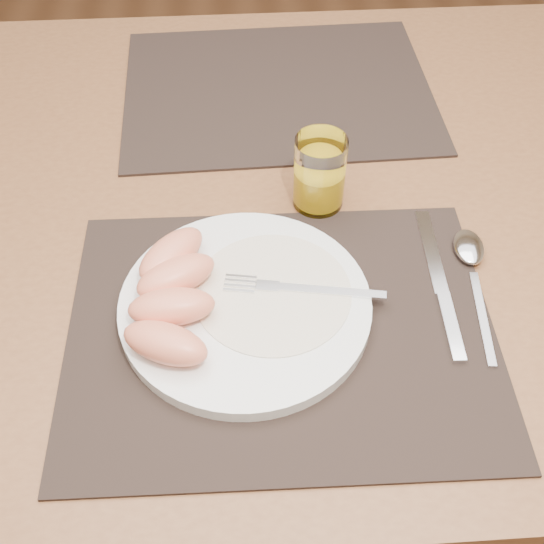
{
  "coord_description": "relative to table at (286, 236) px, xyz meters",
  "views": [
    {
      "loc": [
        -0.06,
        -0.65,
        1.34
      ],
      "look_at": [
        -0.03,
        -0.15,
        0.77
      ],
      "focal_mm": 45.0,
      "sensor_mm": 36.0,
      "label": 1
    }
  ],
  "objects": [
    {
      "name": "ground",
      "position": [
        0.0,
        0.0,
        -0.67
      ],
      "size": [
        5.0,
        5.0,
        0.0
      ],
      "primitive_type": "plane",
      "color": "brown",
      "rests_on": "ground"
    },
    {
      "name": "table",
      "position": [
        0.0,
        0.0,
        0.0
      ],
      "size": [
        1.4,
        0.9,
        0.75
      ],
      "color": "brown",
      "rests_on": "ground"
    },
    {
      "name": "placemat_near",
      "position": [
        -0.02,
        -0.22,
        0.09
      ],
      "size": [
        0.46,
        0.36,
        0.0
      ],
      "primitive_type": "cube",
      "rotation": [
        0.0,
        0.0,
        -0.02
      ],
      "color": "black",
      "rests_on": "table"
    },
    {
      "name": "placemat_far",
      "position": [
        0.0,
        0.22,
        0.09
      ],
      "size": [
        0.46,
        0.36,
        0.0
      ],
      "primitive_type": "cube",
      "rotation": [
        0.0,
        0.0,
        0.03
      ],
      "color": "black",
      "rests_on": "table"
    },
    {
      "name": "plate",
      "position": [
        -0.06,
        -0.19,
        0.1
      ],
      "size": [
        0.27,
        0.27,
        0.02
      ],
      "primitive_type": "cylinder",
      "color": "white",
      "rests_on": "placemat_near"
    },
    {
      "name": "plate_dressing",
      "position": [
        -0.03,
        -0.18,
        0.1
      ],
      "size": [
        0.17,
        0.17,
        0.0
      ],
      "color": "white",
      "rests_on": "plate"
    },
    {
      "name": "fork",
      "position": [
        -0.01,
        -0.18,
        0.11
      ],
      "size": [
        0.17,
        0.05,
        0.0
      ],
      "color": "silver",
      "rests_on": "plate"
    },
    {
      "name": "knife",
      "position": [
        0.16,
        -0.19,
        0.09
      ],
      "size": [
        0.02,
        0.22,
        0.01
      ],
      "color": "silver",
      "rests_on": "placemat_near"
    },
    {
      "name": "spoon",
      "position": [
        0.2,
        -0.14,
        0.09
      ],
      "size": [
        0.04,
        0.19,
        0.01
      ],
      "color": "silver",
      "rests_on": "placemat_near"
    },
    {
      "name": "juice_glass",
      "position": [
        0.04,
        -0.03,
        0.13
      ],
      "size": [
        0.06,
        0.06,
        0.09
      ],
      "color": "white",
      "rests_on": "placemat_near"
    },
    {
      "name": "grapefruit_wedges",
      "position": [
        -0.14,
        -0.19,
        0.12
      ],
      "size": [
        0.11,
        0.2,
        0.04
      ],
      "color": "#EC8560",
      "rests_on": "plate"
    }
  ]
}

